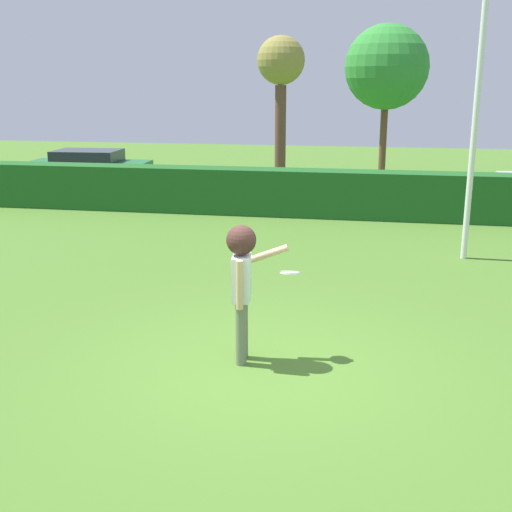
{
  "coord_description": "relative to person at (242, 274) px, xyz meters",
  "views": [
    {
      "loc": [
        1.26,
        -7.36,
        3.5
      ],
      "look_at": [
        -0.33,
        1.2,
        1.15
      ],
      "focal_mm": 45.08,
      "sensor_mm": 36.0,
      "label": 1
    }
  ],
  "objects": [
    {
      "name": "hedge_row",
      "position": [
        0.32,
        9.62,
        -0.56
      ],
      "size": [
        26.94,
        0.9,
        1.24
      ],
      "primitive_type": "cube",
      "color": "#1D571F",
      "rests_on": "ground"
    },
    {
      "name": "lamppost",
      "position": [
        3.46,
        5.81,
        2.19
      ],
      "size": [
        0.24,
        0.24,
        6.13
      ],
      "color": "silver",
      "rests_on": "ground"
    },
    {
      "name": "parked_car_green",
      "position": [
        -8.29,
        13.45,
        -0.5
      ],
      "size": [
        4.3,
        2.02,
        1.25
      ],
      "color": "#1E6633",
      "rests_on": "ground"
    },
    {
      "name": "oak_tree",
      "position": [
        1.81,
        16.92,
        2.85
      ],
      "size": [
        3.02,
        3.02,
        5.56
      ],
      "color": "brown",
      "rests_on": "ground"
    },
    {
      "name": "ground_plane",
      "position": [
        0.32,
        -0.2,
        -1.19
      ],
      "size": [
        60.0,
        60.0,
        0.0
      ],
      "primitive_type": "plane",
      "color": "#4A7429"
    },
    {
      "name": "person",
      "position": [
        0.0,
        0.0,
        0.0
      ],
      "size": [
        0.75,
        0.62,
        1.81
      ],
      "color": "slate",
      "rests_on": "ground"
    },
    {
      "name": "frisbee",
      "position": [
        0.57,
        0.28,
        -0.04
      ],
      "size": [
        0.27,
        0.27,
        0.07
      ],
      "color": "white"
    },
    {
      "name": "bare_elm_tree",
      "position": [
        -1.56,
        13.73,
        2.74
      ],
      "size": [
        1.54,
        1.54,
        4.98
      ],
      "color": "brown",
      "rests_on": "ground"
    }
  ]
}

